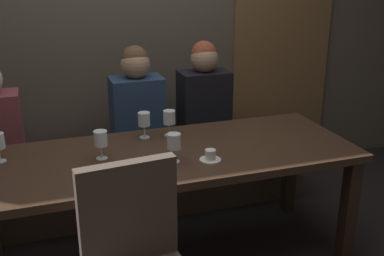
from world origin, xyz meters
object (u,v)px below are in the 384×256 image
diner_far_end (204,99)px  fork_on_table (85,180)px  wine_glass_center_front (174,142)px  banquette_bench (143,181)px  espresso_cup (210,156)px  wine_glass_end_right (169,118)px  dining_table (168,166)px  wine_glass_center_back (144,120)px  dessert_plate (112,171)px  diner_bearded (137,106)px  wine_glass_far_left (101,140)px

diner_far_end → fork_on_table: diner_far_end is taller
wine_glass_center_front → fork_on_table: size_ratio=0.96×
banquette_bench → diner_far_end: bearing=-0.4°
fork_on_table → espresso_cup: bearing=2.0°
wine_glass_end_right → wine_glass_center_front: (-0.09, -0.41, 0.00)m
dining_table → wine_glass_end_right: size_ratio=13.41×
dining_table → wine_glass_center_back: size_ratio=13.41×
wine_glass_center_front → fork_on_table: 0.51m
fork_on_table → wine_glass_center_back: bearing=49.1°
dining_table → dessert_plate: (-0.35, -0.19, 0.10)m
diner_far_end → wine_glass_center_back: diner_far_end is taller
wine_glass_center_back → fork_on_table: bearing=-130.4°
dining_table → wine_glass_center_front: size_ratio=13.41×
diner_far_end → wine_glass_end_right: diner_far_end is taller
diner_bearded → wine_glass_center_back: diner_bearded is taller
dining_table → wine_glass_far_left: 0.43m
wine_glass_far_left → wine_glass_end_right: (0.46, 0.24, 0.00)m
diner_far_end → wine_glass_center_front: diner_far_end is taller
dining_table → wine_glass_end_right: wine_glass_end_right is taller
diner_far_end → wine_glass_far_left: 1.08m
espresso_cup → wine_glass_far_left: bearing=158.8°
wine_glass_center_front → wine_glass_far_left: bearing=155.0°
wine_glass_center_back → banquette_bench: bearing=80.3°
banquette_bench → wine_glass_center_back: size_ratio=15.24×
dining_table → dessert_plate: size_ratio=11.58×
dining_table → wine_glass_center_front: 0.25m
dining_table → wine_glass_far_left: size_ratio=13.41×
wine_glass_far_left → wine_glass_end_right: size_ratio=1.00×
wine_glass_center_front → fork_on_table: wine_glass_center_front is taller
wine_glass_center_front → wine_glass_center_back: (-0.07, 0.42, -0.00)m
wine_glass_center_front → wine_glass_center_back: size_ratio=1.00×
wine_glass_far_left → wine_glass_center_back: (0.30, 0.25, -0.00)m
banquette_bench → fork_on_table: bearing=-118.3°
wine_glass_center_front → banquette_bench: bearing=89.6°
dining_table → espresso_cup: bearing=-45.3°
diner_bearded → wine_glass_end_right: diner_bearded is taller
diner_far_end → wine_glass_far_left: size_ratio=4.89×
banquette_bench → fork_on_table: size_ratio=14.71×
diner_far_end → dessert_plate: size_ratio=4.23×
banquette_bench → wine_glass_far_left: (-0.38, -0.67, 0.62)m
wine_glass_center_back → dessert_plate: (-0.28, -0.47, -0.10)m
diner_far_end → banquette_bench: bearing=179.6°
banquette_bench → diner_far_end: (0.48, -0.00, 0.60)m
wine_glass_end_right → dessert_plate: size_ratio=0.86×
dining_table → diner_bearded: 0.70m
diner_far_end → dessert_plate: 1.22m
banquette_bench → fork_on_table: fork_on_table is taller
diner_bearded → diner_far_end: diner_far_end is taller
dessert_plate → banquette_bench: bearing=68.4°
wine_glass_center_back → wine_glass_center_front: bearing=-81.1°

